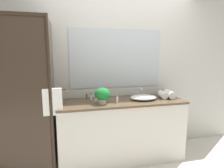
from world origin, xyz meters
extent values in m
plane|color=silver|center=(0.00, 0.00, 0.00)|extent=(8.00, 8.00, 0.00)
cube|color=silver|center=(0.00, 0.34, 1.30)|extent=(4.40, 0.05, 2.60)
cube|color=silver|center=(0.00, 0.32, 0.96)|extent=(1.80, 0.01, 0.11)
cube|color=silver|center=(0.00, 0.31, 1.50)|extent=(1.44, 0.01, 0.89)
cube|color=silver|center=(0.00, 0.01, 0.43)|extent=(1.80, 0.56, 0.87)
cube|color=brown|center=(0.00, 0.00, 0.89)|extent=(1.80, 0.58, 0.03)
cylinder|color=#2D2319|center=(-0.95, -0.27, 1.00)|extent=(0.04, 0.04, 2.00)
cube|color=#382B21|center=(-1.45, -0.27, 1.00)|extent=(0.96, 0.01, 1.96)
cube|color=#382B21|center=(-0.95, 0.02, 1.00)|extent=(0.01, 0.57, 1.96)
cylinder|color=#2D2319|center=(-0.93, -0.26, 1.15)|extent=(0.32, 0.02, 0.02)
cube|color=white|center=(-0.93, -0.26, 1.01)|extent=(0.22, 0.04, 0.32)
ellipsoid|color=white|center=(0.32, -0.01, 0.94)|extent=(0.40, 0.28, 0.07)
cube|color=silver|center=(0.32, 0.18, 0.91)|extent=(0.17, 0.04, 0.02)
cylinder|color=silver|center=(0.32, 0.18, 0.98)|extent=(0.02, 0.02, 0.12)
cylinder|color=silver|center=(0.32, 0.12, 1.04)|extent=(0.02, 0.13, 0.02)
cylinder|color=silver|center=(0.26, 0.18, 0.94)|extent=(0.02, 0.02, 0.04)
cylinder|color=silver|center=(0.38, 0.18, 0.94)|extent=(0.02, 0.02, 0.04)
cylinder|color=beige|center=(-0.31, -0.09, 0.93)|extent=(0.10, 0.10, 0.06)
ellipsoid|color=#197930|center=(-0.31, -0.09, 1.04)|extent=(0.20, 0.20, 0.17)
cube|color=silver|center=(-0.34, 0.09, 0.91)|extent=(0.10, 0.07, 0.01)
ellipsoid|color=silver|center=(-0.34, 0.09, 0.92)|extent=(0.07, 0.04, 0.02)
cylinder|color=#4C7056|center=(-0.49, 0.21, 0.93)|extent=(0.03, 0.03, 0.06)
cylinder|color=black|center=(-0.49, 0.21, 0.97)|extent=(0.02, 0.02, 0.01)
cylinder|color=white|center=(-0.11, -0.12, 0.94)|extent=(0.03, 0.03, 0.09)
cylinder|color=#9E895B|center=(-0.11, -0.12, 0.99)|extent=(0.02, 0.02, 0.01)
cylinder|color=white|center=(-0.43, 0.14, 0.94)|extent=(0.03, 0.03, 0.08)
cylinder|color=#2D6638|center=(-0.43, 0.14, 0.99)|extent=(0.02, 0.02, 0.02)
cylinder|color=white|center=(0.76, 0.01, 0.96)|extent=(0.15, 0.27, 0.11)
cylinder|color=white|center=(0.65, 0.02, 0.95)|extent=(0.13, 0.20, 0.10)
camera|label=1|loc=(-0.73, -2.44, 1.56)|focal=29.19mm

